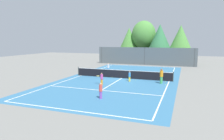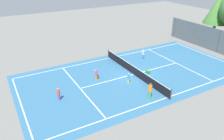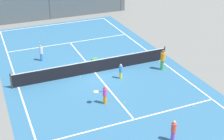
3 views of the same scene
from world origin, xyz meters
name	(u,v)px [view 3 (image 3 of 3)]	position (x,y,z in m)	size (l,w,h in m)	color
ground_plane	(95,72)	(0.00, 0.00, 0.00)	(80.00, 80.00, 0.00)	slate
court_surface	(95,72)	(0.00, 0.00, 0.00)	(13.00, 25.00, 0.01)	teal
tennis_net	(95,66)	(0.00, 0.00, 0.51)	(11.90, 0.10, 1.10)	#333833
perimeter_fence	(49,5)	(0.00, 14.00, 1.60)	(18.00, 0.12, 3.20)	#515B60
player_0	(41,53)	(-3.14, 3.60, 0.67)	(0.28, 0.28, 1.31)	#388CD8
player_1	(173,131)	(0.98, -8.84, 0.65)	(0.27, 0.27, 1.26)	purple
player_2	(121,71)	(1.36, -1.59, 0.57)	(0.24, 0.24, 1.12)	yellow
player_3	(163,60)	(4.80, -1.51, 0.81)	(0.34, 0.34, 1.58)	#3FA559
player_4	(104,94)	(-0.91, -4.17, 0.64)	(0.84, 0.54, 1.23)	orange
ball_crate	(95,61)	(0.57, 1.58, 0.18)	(0.46, 0.34, 0.43)	green
tennis_ball_0	(122,72)	(1.83, -0.79, 0.03)	(0.07, 0.07, 0.07)	#CCE533
tennis_ball_1	(109,38)	(3.67, 6.14, 0.03)	(0.07, 0.07, 0.07)	#CCE533
tennis_ball_2	(80,76)	(-1.20, -0.22, 0.03)	(0.07, 0.07, 0.07)	#CCE533
tennis_ball_3	(171,70)	(5.30, -1.97, 0.03)	(0.07, 0.07, 0.07)	#CCE533
tennis_ball_4	(84,74)	(-0.83, 0.08, 0.03)	(0.07, 0.07, 0.07)	#CCE533
tennis_ball_5	(193,106)	(3.87, -6.63, 0.03)	(0.07, 0.07, 0.07)	#CCE533
tennis_ball_6	(158,63)	(5.14, -0.44, 0.03)	(0.07, 0.07, 0.07)	#CCE533
tennis_ball_7	(124,102)	(0.24, -4.57, 0.03)	(0.07, 0.07, 0.07)	#CCE533
tennis_ball_8	(25,81)	(-4.97, 0.63, 0.03)	(0.07, 0.07, 0.07)	#CCE533
tennis_ball_9	(60,45)	(-1.02, 6.07, 0.03)	(0.07, 0.07, 0.07)	#CCE533
tennis_ball_10	(41,31)	(-1.78, 10.47, 0.03)	(0.07, 0.07, 0.07)	#CCE533
tennis_ball_11	(45,38)	(-1.90, 8.35, 0.03)	(0.07, 0.07, 0.07)	#CCE533
tennis_ball_12	(39,42)	(-2.53, 7.61, 0.03)	(0.07, 0.07, 0.07)	#CCE533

